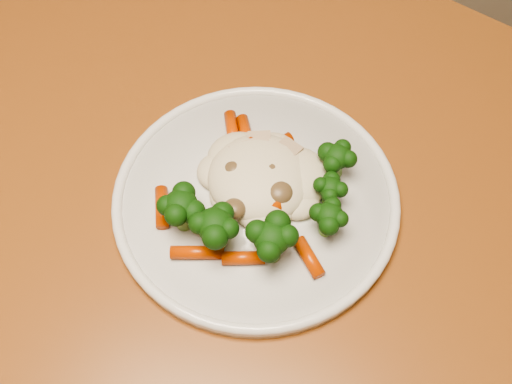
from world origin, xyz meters
TOP-DOWN VIEW (x-y plane):
  - dining_table at (-0.26, 0.29)m, footprint 1.44×1.21m
  - plate at (-0.26, 0.34)m, footprint 0.27×0.27m
  - meal at (-0.25, 0.33)m, footprint 0.18×0.17m

SIDE VIEW (x-z plane):
  - dining_table at x=-0.26m, z-range 0.28..1.03m
  - plate at x=-0.26m, z-range 0.75..0.76m
  - meal at x=-0.25m, z-range 0.76..0.81m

